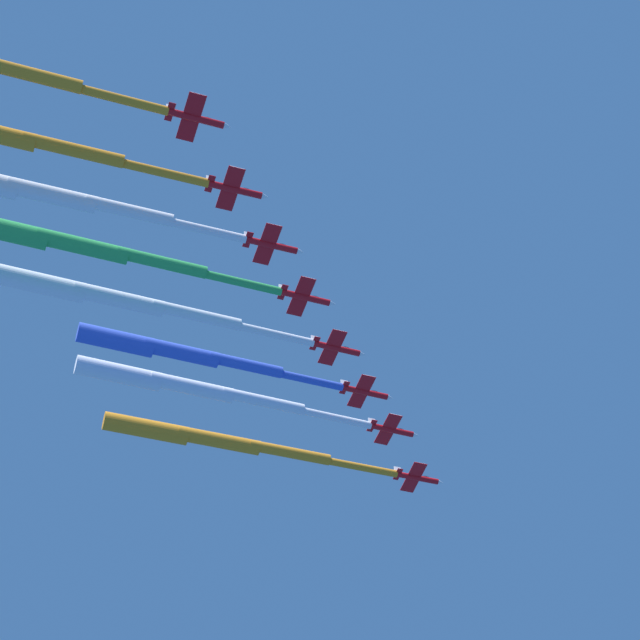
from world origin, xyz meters
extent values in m
cylinder|color=red|center=(-47.00, 1.53, 141.23)|extent=(6.59, 7.76, 1.20)
cone|color=white|center=(-50.17, 5.46, 141.23)|extent=(1.71, 1.73, 1.14)
cylinder|color=black|center=(-44.01, -2.17, 141.23)|extent=(1.08, 1.03, 0.90)
ellipsoid|color=black|center=(-48.28, 3.04, 141.70)|extent=(1.83, 2.00, 0.75)
cube|color=red|center=(-46.66, 1.11, 141.18)|extent=(8.21, 7.36, 0.98)
cube|color=white|center=(-49.64, -1.30, 140.87)|extent=(1.99, 2.23, 0.17)
cube|color=white|center=(-43.68, 3.51, 141.64)|extent=(1.99, 2.23, 0.17)
cube|color=red|center=(-44.62, -1.41, 141.23)|extent=(3.18, 2.86, 0.42)
cube|color=white|center=(-44.70, -1.47, 142.18)|extent=(1.12, 1.28, 1.90)
cylinder|color=orange|center=(-39.46, -7.80, 141.23)|extent=(11.22, 13.38, 1.53)
cylinder|color=orange|center=(-30.51, -18.41, 141.26)|extent=(11.82, 13.86, 2.30)
cylinder|color=orange|center=(-22.11, -29.47, 141.22)|extent=(12.42, 14.34, 3.07)
cylinder|color=orange|center=(-13.73, -40.54, 141.18)|extent=(13.01, 14.82, 3.83)
cylinder|color=red|center=(-33.57, 1.09, 143.31)|extent=(6.73, 7.62, 1.18)
cone|color=white|center=(-36.84, 4.94, 143.31)|extent=(1.70, 1.72, 1.12)
cylinder|color=black|center=(-30.49, -2.53, 143.31)|extent=(1.06, 1.03, 0.89)
ellipsoid|color=black|center=(-34.88, 2.58, 143.77)|extent=(1.85, 1.97, 0.74)
cube|color=red|center=(-33.22, 0.68, 143.26)|extent=(8.14, 7.49, 0.78)
cube|color=white|center=(-36.15, -1.81, 143.03)|extent=(2.03, 2.21, 0.15)
cube|color=white|center=(-30.30, 3.17, 143.62)|extent=(2.03, 2.21, 0.15)
cube|color=red|center=(-31.12, -1.79, 143.31)|extent=(3.15, 2.91, 0.34)
cube|color=white|center=(-31.18, -1.83, 144.25)|extent=(1.11, 1.24, 1.90)
cylinder|color=white|center=(-25.91, -7.92, 143.31)|extent=(11.25, 12.86, 1.50)
cylinder|color=white|center=(-16.89, -18.06, 143.33)|extent=(11.82, 13.34, 2.25)
cylinder|color=white|center=(-8.42, -28.66, 143.30)|extent=(12.39, 13.83, 3.01)
cylinder|color=white|center=(0.03, -39.28, 143.26)|extent=(12.97, 14.32, 3.76)
cylinder|color=red|center=(-20.14, 0.66, 142.23)|extent=(6.71, 7.64, 1.18)
cone|color=white|center=(-23.40, 4.52, 142.23)|extent=(1.70, 1.72, 1.12)
cylinder|color=black|center=(-17.08, -2.98, 142.23)|extent=(1.07, 1.03, 0.89)
ellipsoid|color=black|center=(-21.45, 2.14, 142.70)|extent=(1.85, 1.98, 0.74)
cube|color=red|center=(-19.79, 0.24, 142.18)|extent=(8.15, 7.47, 0.80)
cube|color=white|center=(-22.73, -2.23, 141.95)|extent=(2.02, 2.21, 0.15)
cube|color=white|center=(-16.86, 2.72, 142.56)|extent=(2.02, 2.21, 0.15)
cube|color=red|center=(-17.71, -2.23, 142.23)|extent=(3.15, 2.90, 0.35)
cube|color=white|center=(-17.76, -2.28, 143.18)|extent=(1.11, 1.24, 1.90)
cylinder|color=blue|center=(-13.11, -7.68, 142.23)|extent=(9.83, 11.26, 1.51)
cylinder|color=blue|center=(-5.34, -16.44, 142.26)|extent=(10.41, 11.75, 2.26)
cylinder|color=blue|center=(1.90, -25.66, 142.23)|extent=(10.98, 12.24, 3.01)
cylinder|color=blue|center=(9.11, -34.89, 142.19)|extent=(11.56, 12.72, 3.77)
cylinder|color=red|center=(-6.71, 0.22, 141.87)|extent=(6.73, 7.63, 1.19)
cone|color=white|center=(-9.98, 4.07, 141.87)|extent=(1.70, 1.72, 1.13)
cylinder|color=black|center=(-3.64, -3.40, 141.87)|extent=(1.07, 1.03, 0.89)
ellipsoid|color=black|center=(-8.03, 1.70, 142.34)|extent=(1.85, 1.98, 0.74)
cube|color=red|center=(-6.36, -0.19, 141.82)|extent=(8.14, 7.48, 0.85)
cube|color=white|center=(-9.29, -2.68, 141.57)|extent=(2.03, 2.21, 0.16)
cube|color=white|center=(-3.44, 2.29, 142.21)|extent=(2.03, 2.21, 0.16)
cube|color=red|center=(-4.27, -2.66, 141.87)|extent=(3.15, 2.91, 0.37)
cube|color=white|center=(-4.33, -2.72, 142.82)|extent=(1.12, 1.25, 1.90)
cylinder|color=white|center=(0.92, -8.77, 141.87)|extent=(11.19, 12.80, 1.51)
cylinder|color=white|center=(9.87, -18.86, 141.90)|extent=(11.77, 13.29, 2.27)
cylinder|color=white|center=(18.29, -29.41, 141.86)|extent=(12.34, 13.78, 3.03)
cylinder|color=white|center=(26.68, -39.98, 141.82)|extent=(12.92, 14.27, 3.78)
cylinder|color=red|center=(6.71, -0.22, 142.32)|extent=(6.74, 7.67, 1.23)
cone|color=white|center=(3.46, 3.64, 142.32)|extent=(1.73, 1.74, 1.17)
cylinder|color=black|center=(9.77, -3.85, 142.32)|extent=(1.09, 1.05, 0.92)
ellipsoid|color=black|center=(5.40, 1.26, 142.78)|extent=(1.86, 1.99, 0.77)
cube|color=red|center=(7.07, -0.63, 142.27)|extent=(8.13, 7.45, 1.17)
cube|color=white|center=(4.14, -3.09, 141.87)|extent=(2.02, 2.21, 0.18)
cube|color=white|center=(9.98, 1.83, 142.81)|extent=(2.02, 2.21, 0.18)
cube|color=red|center=(9.15, -3.11, 142.32)|extent=(3.15, 2.90, 0.49)
cube|color=white|center=(9.06, -3.18, 143.26)|extent=(1.17, 1.30, 1.90)
cylinder|color=green|center=(14.21, -9.11, 142.32)|extent=(10.95, 12.58, 1.56)
cylinder|color=green|center=(22.91, -18.99, 142.36)|extent=(11.54, 13.09, 2.34)
cylinder|color=green|center=(31.08, -29.32, 142.31)|extent=(12.14, 13.59, 3.12)
cylinder|color=green|center=(39.23, -39.67, 142.25)|extent=(12.74, 14.09, 3.90)
cylinder|color=red|center=(20.14, -0.66, 142.12)|extent=(6.63, 7.71, 1.19)
cone|color=white|center=(16.94, 3.25, 142.12)|extent=(1.70, 1.72, 1.13)
cylinder|color=black|center=(23.16, -4.33, 142.12)|extent=(1.07, 1.03, 0.89)
ellipsoid|color=black|center=(18.86, 0.85, 142.59)|extent=(1.83, 1.98, 0.74)
cube|color=red|center=(20.49, -1.07, 142.07)|extent=(8.19, 7.41, 0.82)
cube|color=white|center=(17.52, -3.51, 141.83)|extent=(2.00, 2.23, 0.16)
cube|color=white|center=(23.45, 1.36, 142.45)|extent=(2.00, 2.23, 0.16)
cube|color=red|center=(22.54, -3.58, 142.12)|extent=(3.17, 2.88, 0.36)
cube|color=white|center=(22.48, -3.63, 143.07)|extent=(1.10, 1.26, 1.90)
cylinder|color=white|center=(27.23, -9.29, 142.12)|extent=(10.10, 11.84, 1.51)
cylinder|color=white|center=(35.23, -18.57, 142.14)|extent=(10.68, 12.32, 2.26)
cylinder|color=white|center=(42.68, -28.30, 142.11)|extent=(11.27, 12.80, 3.02)
cylinder|color=red|center=(33.57, -1.09, 141.65)|extent=(6.59, 7.72, 1.18)
cone|color=white|center=(30.38, 2.83, 141.65)|extent=(1.69, 1.71, 1.12)
cylinder|color=black|center=(36.57, -4.78, 141.65)|extent=(1.06, 1.02, 0.88)
ellipsoid|color=black|center=(32.30, 0.42, 142.12)|extent=(1.82, 1.98, 0.73)
cube|color=red|center=(33.91, -1.51, 141.60)|extent=(8.21, 7.39, 0.74)
cube|color=white|center=(30.93, -3.93, 141.39)|extent=(2.00, 2.23, 0.15)
cube|color=white|center=(36.89, 0.91, 141.95)|extent=(2.00, 2.23, 0.15)
cube|color=red|center=(35.96, -4.02, 141.65)|extent=(3.18, 2.87, 0.33)
cube|color=white|center=(35.90, -4.07, 142.60)|extent=(1.08, 1.25, 1.90)
cylinder|color=orange|center=(40.99, -10.21, 141.65)|extent=(10.89, 12.90, 1.50)
cylinder|color=orange|center=(49.67, -20.42, 141.67)|extent=(11.47, 13.37, 2.25)
cylinder|color=red|center=(47.00, -1.53, 143.68)|extent=(6.70, 7.70, 1.22)
cone|color=white|center=(43.77, 2.35, 143.68)|extent=(1.72, 1.74, 1.16)
cylinder|color=black|center=(50.04, -5.18, 143.68)|extent=(1.09, 1.05, 0.91)
ellipsoid|color=black|center=(45.69, -0.04, 144.15)|extent=(1.86, 1.99, 0.76)
cube|color=red|center=(47.35, -1.94, 143.63)|extent=(8.15, 7.43, 1.10)
cube|color=white|center=(44.40, -4.39, 143.26)|extent=(2.01, 2.22, 0.18)
cube|color=white|center=(50.28, 0.50, 144.14)|extent=(2.01, 2.22, 0.18)
cube|color=red|center=(49.42, -4.43, 143.68)|extent=(3.16, 2.89, 0.46)
cube|color=white|center=(49.34, -4.50, 144.63)|extent=(1.15, 1.29, 1.90)
cylinder|color=orange|center=(54.42, -10.44, 143.68)|extent=(10.82, 12.56, 1.55)
cylinder|color=orange|center=(63.02, -20.31, 143.72)|extent=(11.42, 13.05, 2.33)
camera|label=1|loc=(156.00, 62.08, -16.57)|focal=75.30mm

